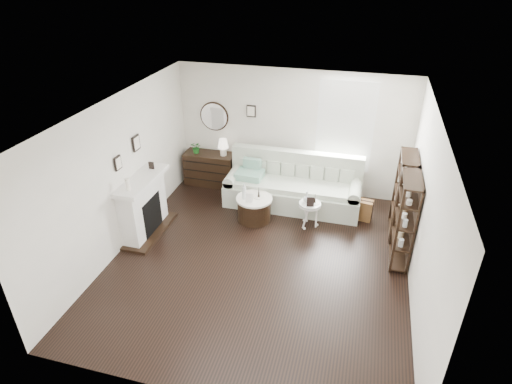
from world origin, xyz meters
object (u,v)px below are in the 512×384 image
(pedestal_table, at_px, (310,205))
(drum_table, at_px, (254,209))
(sofa, at_px, (293,188))
(dresser, at_px, (210,169))

(pedestal_table, bearing_deg, drum_table, -177.14)
(sofa, height_order, dresser, sofa)
(sofa, relative_size, pedestal_table, 5.40)
(sofa, xyz_separation_m, pedestal_table, (0.47, -0.79, 0.11))
(pedestal_table, bearing_deg, dresser, 154.66)
(drum_table, height_order, pedestal_table, pedestal_table)
(dresser, height_order, pedestal_table, dresser)
(drum_table, distance_m, pedestal_table, 1.12)
(dresser, distance_m, pedestal_table, 2.74)
(sofa, bearing_deg, drum_table, -126.65)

